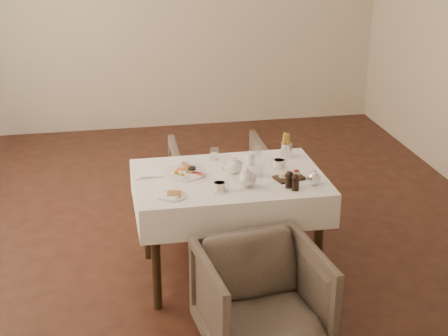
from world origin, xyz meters
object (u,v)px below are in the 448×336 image
object	(u,v)px
teapot_centre	(234,165)
table	(229,192)
armchair_near	(262,300)
armchair_far	(219,184)
breakfast_plate	(184,172)

from	to	relation	value
teapot_centre	table	bearing A→B (deg)	-155.78
table	armchair_near	world-z (taller)	table
table	teapot_centre	world-z (taller)	teapot_centre
armchair_near	teapot_centre	world-z (taller)	teapot_centre
armchair_far	breakfast_plate	bearing A→B (deg)	63.12
armchair_near	armchair_far	bearing A→B (deg)	81.34
armchair_near	armchair_far	world-z (taller)	armchair_far
armchair_far	armchair_near	bearing A→B (deg)	88.96
table	breakfast_plate	distance (m)	0.33
armchair_far	teapot_centre	size ratio (longest dim) A/B	4.72
armchair_far	table	bearing A→B (deg)	85.17
armchair_near	table	bearing A→B (deg)	84.87
breakfast_plate	teapot_centre	world-z (taller)	teapot_centre
table	armchair_far	world-z (taller)	table
armchair_far	breakfast_plate	xyz separation A→B (m)	(-0.37, -0.70, 0.42)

